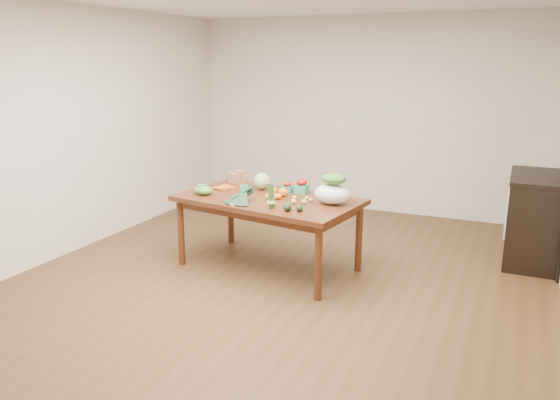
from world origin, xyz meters
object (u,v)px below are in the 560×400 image
at_px(dining_table, 268,233).
at_px(salad_bag, 332,190).
at_px(paper_bag, 236,177).
at_px(cabinet, 533,219).
at_px(asparagus_bundle, 271,196).
at_px(cabbage, 262,181).
at_px(mandarin_cluster, 272,195).
at_px(kale_bunch, 239,196).

relative_size(dining_table, salad_bag, 5.09).
bearing_deg(paper_bag, cabinet, 15.49).
height_order(cabinet, asparagus_bundle, asparagus_bundle).
height_order(cabbage, mandarin_cluster, cabbage).
distance_m(cabinet, cabbage, 2.91).
bearing_deg(salad_bag, paper_bag, 161.30).
bearing_deg(paper_bag, asparagus_bundle, -45.54).
height_order(mandarin_cluster, kale_bunch, kale_bunch).
bearing_deg(cabbage, salad_bag, -17.15).
bearing_deg(asparagus_bundle, salad_bag, 49.85).
bearing_deg(cabinet, kale_bunch, -147.78).
xyz_separation_m(mandarin_cluster, asparagus_bundle, (0.15, -0.34, 0.08)).
relative_size(cabinet, asparagus_bundle, 4.08).
xyz_separation_m(dining_table, cabinet, (2.48, 1.32, 0.10)).
bearing_deg(salad_bag, cabbage, 162.85).
relative_size(dining_table, mandarin_cluster, 10.03).
xyz_separation_m(dining_table, kale_bunch, (-0.16, -0.34, 0.45)).
bearing_deg(kale_bunch, cabinet, 41.25).
height_order(kale_bunch, asparagus_bundle, asparagus_bundle).
distance_m(paper_bag, cabbage, 0.43).
bearing_deg(mandarin_cluster, cabinet, 29.13).
xyz_separation_m(paper_bag, kale_bunch, (0.46, -0.80, 0.01)).
bearing_deg(dining_table, kale_bunch, -105.83).
height_order(asparagus_bundle, salad_bag, salad_bag).
distance_m(dining_table, cabbage, 0.60).
relative_size(cabinet, paper_bag, 4.99).
height_order(paper_bag, cabbage, cabbage).
distance_m(cabbage, asparagus_bundle, 0.80).
relative_size(asparagus_bundle, salad_bag, 0.71).
relative_size(kale_bunch, salad_bag, 1.13).
bearing_deg(mandarin_cluster, salad_bag, 5.30).
relative_size(paper_bag, cabbage, 1.16).
relative_size(cabbage, kale_bunch, 0.44).
relative_size(paper_bag, asparagus_bundle, 0.82).
xyz_separation_m(paper_bag, salad_bag, (1.28, -0.43, 0.06)).
distance_m(cabbage, salad_bag, 0.93).
bearing_deg(paper_bag, dining_table, -37.15).
distance_m(cabinet, asparagus_bundle, 2.87).
height_order(cabbage, salad_bag, salad_bag).
height_order(dining_table, paper_bag, paper_bag).
bearing_deg(dining_table, salad_bag, 11.71).
bearing_deg(salad_bag, kale_bunch, -155.90).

